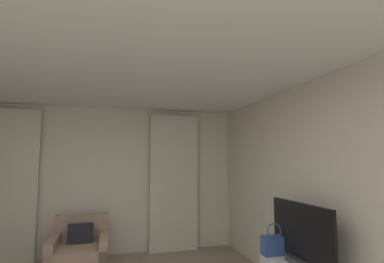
{
  "coord_description": "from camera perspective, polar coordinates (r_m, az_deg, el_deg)",
  "views": [
    {
      "loc": [
        0.19,
        -2.61,
        1.65
      ],
      "look_at": [
        1.26,
        1.22,
        2.03
      ],
      "focal_mm": 27.98,
      "sensor_mm": 36.0,
      "label": 1
    }
  ],
  "objects": [
    {
      "name": "curtain_left_panel",
      "position": [
        5.75,
        -31.7,
        -8.68
      ],
      "size": [
        0.9,
        0.06,
        2.5
      ],
      "color": "beige",
      "rests_on": "ground"
    },
    {
      "name": "ceiling",
      "position": [
        2.8,
        -19.06,
        15.33
      ],
      "size": [
        5.12,
        6.12,
        0.06
      ],
      "primitive_type": "cube",
      "color": "white",
      "rests_on": "wall_left"
    },
    {
      "name": "armchair",
      "position": [
        5.03,
        -20.73,
        -21.06
      ],
      "size": [
        0.81,
        0.86,
        0.8
      ],
      "color": "#997A66",
      "rests_on": "ground"
    },
    {
      "name": "wall_right",
      "position": [
        3.53,
        26.64,
        -10.6
      ],
      "size": [
        0.06,
        6.12,
        2.6
      ],
      "color": "beige",
      "rests_on": "ground"
    },
    {
      "name": "tv_flatscreen",
      "position": [
        3.63,
        20.11,
        -18.04
      ],
      "size": [
        0.2,
        1.03,
        0.65
      ],
      "color": "#333338",
      "rests_on": "tv_console"
    },
    {
      "name": "handbag_primary",
      "position": [
        3.92,
        15.43,
        -20.04
      ],
      "size": [
        0.3,
        0.14,
        0.37
      ],
      "color": "#335193",
      "rests_on": "tv_console"
    },
    {
      "name": "wall_window",
      "position": [
        5.66,
        -17.65,
        -8.79
      ],
      "size": [
        5.12,
        0.06,
        2.6
      ],
      "color": "beige",
      "rests_on": "ground"
    },
    {
      "name": "curtain_right_panel",
      "position": [
        5.66,
        -3.45,
        -9.55
      ],
      "size": [
        0.9,
        0.06,
        2.5
      ],
      "color": "beige",
      "rests_on": "ground"
    }
  ]
}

